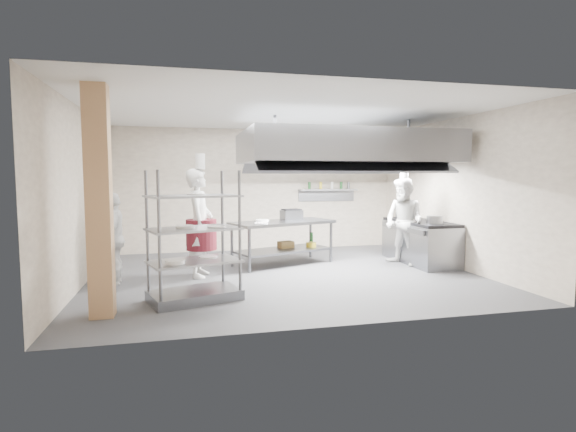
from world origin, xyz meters
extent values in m
plane|color=#353537|center=(0.00, 0.00, 0.00)|extent=(7.00, 7.00, 0.00)
plane|color=silver|center=(0.00, 0.00, 3.00)|extent=(7.00, 7.00, 0.00)
plane|color=gray|center=(0.00, 3.00, 1.50)|extent=(7.00, 0.00, 7.00)
plane|color=gray|center=(-3.50, 0.00, 1.50)|extent=(0.00, 6.00, 6.00)
plane|color=gray|center=(3.50, 0.00, 1.50)|extent=(0.00, 6.00, 6.00)
cube|color=tan|center=(-2.90, -1.90, 1.50)|extent=(0.30, 0.30, 3.00)
cube|color=gray|center=(1.30, 0.40, 2.40)|extent=(4.00, 2.50, 0.60)
cube|color=white|center=(0.40, 0.40, 2.08)|extent=(1.60, 0.12, 0.04)
cube|color=white|center=(2.20, 0.40, 2.08)|extent=(1.60, 0.12, 0.04)
cube|color=gray|center=(1.80, 2.84, 1.50)|extent=(1.50, 0.28, 0.04)
cube|color=gray|center=(0.19, 1.00, 0.88)|extent=(2.33, 1.59, 0.06)
cube|color=slate|center=(0.19, 1.00, 0.30)|extent=(2.14, 1.44, 0.04)
cube|color=slate|center=(3.08, 0.50, 0.42)|extent=(0.80, 2.00, 0.84)
cube|color=black|center=(3.08, 0.50, 0.87)|extent=(0.78, 1.96, 0.06)
imported|color=silver|center=(-1.55, 0.22, 0.99)|extent=(0.61, 0.80, 1.98)
imported|color=silver|center=(2.60, 0.32, 0.90)|extent=(0.96, 1.07, 1.81)
imported|color=white|center=(-3.00, 0.02, 0.78)|extent=(0.39, 0.92, 1.57)
cube|color=slate|center=(0.44, 1.27, 1.01)|extent=(0.47, 0.40, 0.21)
cube|color=olive|center=(0.29, 1.16, 0.39)|extent=(0.36, 0.29, 0.14)
cylinder|color=gray|center=(2.96, -0.17, 0.98)|extent=(0.24, 0.24, 0.17)
cylinder|color=white|center=(-1.70, -1.40, 0.62)|extent=(0.28, 0.28, 0.05)
camera|label=1|loc=(-1.88, -8.08, 1.83)|focal=28.00mm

